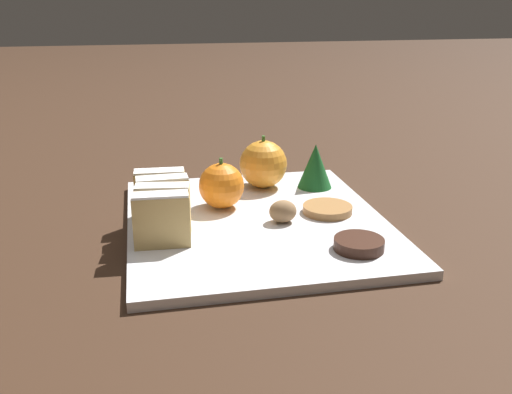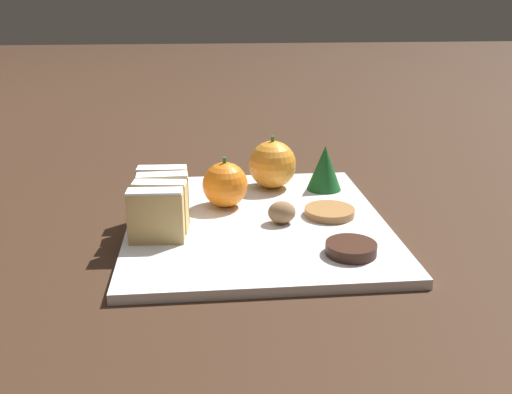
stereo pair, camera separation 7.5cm
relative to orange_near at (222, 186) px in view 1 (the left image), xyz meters
name	(u,v)px [view 1 (the left image)]	position (x,y,z in m)	size (l,w,h in m)	color
ground_plane	(256,226)	(0.04, -0.05, -0.04)	(6.00, 6.00, 0.00)	#382316
serving_platter	(256,222)	(0.04, -0.05, -0.04)	(0.34, 0.38, 0.01)	white
stollen_slice_front	(162,220)	(-0.09, -0.11, 0.00)	(0.07, 0.03, 0.07)	tan
stollen_slice_second	(163,210)	(-0.08, -0.08, 0.00)	(0.07, 0.03, 0.07)	tan
stollen_slice_third	(163,202)	(-0.08, -0.05, 0.00)	(0.07, 0.03, 0.07)	tan
stollen_slice_fourth	(160,194)	(-0.08, -0.02, 0.00)	(0.07, 0.03, 0.07)	tan
orange_near	(222,186)	(0.00, 0.00, 0.00)	(0.06, 0.06, 0.07)	orange
orange_far	(263,164)	(0.08, 0.08, 0.00)	(0.07, 0.07, 0.08)	orange
walnut	(283,211)	(0.07, -0.07, -0.02)	(0.04, 0.03, 0.03)	#8E6B47
chocolate_cookie	(359,244)	(0.14, -0.17, -0.02)	(0.06, 0.06, 0.01)	#381E14
gingerbread_cookie	(328,210)	(0.14, -0.06, -0.03)	(0.07, 0.07, 0.01)	#A3703D
evergreen_sprig	(315,166)	(0.15, 0.06, 0.00)	(0.05, 0.05, 0.07)	#195623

